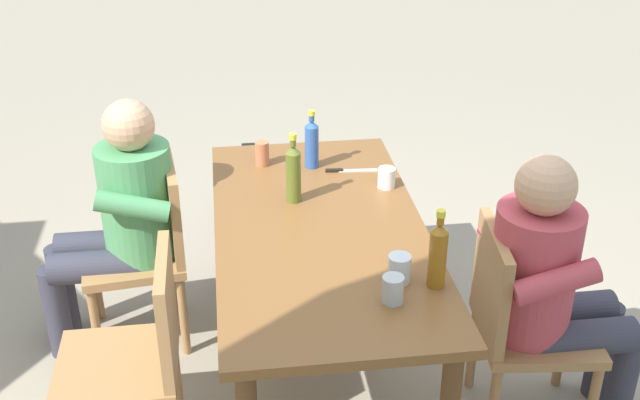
# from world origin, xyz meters

# --- Properties ---
(ground_plane) EXTENTS (24.00, 24.00, 0.00)m
(ground_plane) POSITION_xyz_m (0.00, 0.00, 0.00)
(ground_plane) COLOR gray
(dining_table) EXTENTS (1.69, 0.84, 0.75)m
(dining_table) POSITION_xyz_m (0.00, 0.00, 0.65)
(dining_table) COLOR brown
(dining_table) RESTS_ON ground_plane
(chair_far_right) EXTENTS (0.49, 0.49, 0.87)m
(chair_far_right) POSITION_xyz_m (0.39, 0.72, 0.49)
(chair_far_right) COLOR #A37547
(chair_far_right) RESTS_ON ground_plane
(chair_near_left) EXTENTS (0.48, 0.48, 0.87)m
(chair_near_left) POSITION_xyz_m (-0.37, -0.72, 0.49)
(chair_near_left) COLOR #A37547
(chair_near_left) RESTS_ON ground_plane
(chair_far_left) EXTENTS (0.44, 0.44, 0.87)m
(chair_far_left) POSITION_xyz_m (-0.38, 0.72, 0.49)
(chair_far_left) COLOR #A37547
(chair_far_left) RESTS_ON ground_plane
(person_in_white_shirt) EXTENTS (0.47, 0.61, 1.18)m
(person_in_white_shirt) POSITION_xyz_m (0.38, 0.83, 0.66)
(person_in_white_shirt) COLOR #4C935B
(person_in_white_shirt) RESTS_ON ground_plane
(person_in_plaid_shirt) EXTENTS (0.47, 0.61, 1.18)m
(person_in_plaid_shirt) POSITION_xyz_m (-0.38, -0.83, 0.66)
(person_in_plaid_shirt) COLOR #B7424C
(person_in_plaid_shirt) RESTS_ON ground_plane
(bottle_amber) EXTENTS (0.06, 0.06, 0.30)m
(bottle_amber) POSITION_xyz_m (-0.47, -0.35, 0.88)
(bottle_amber) COLOR #996019
(bottle_amber) RESTS_ON dining_table
(bottle_olive) EXTENTS (0.06, 0.06, 0.31)m
(bottle_olive) POSITION_xyz_m (0.24, 0.08, 0.88)
(bottle_olive) COLOR #566623
(bottle_olive) RESTS_ON dining_table
(bottle_blue) EXTENTS (0.06, 0.06, 0.28)m
(bottle_blue) POSITION_xyz_m (0.56, -0.04, 0.87)
(bottle_blue) COLOR #2D56A3
(bottle_blue) RESTS_ON dining_table
(cup_steel) EXTENTS (0.08, 0.08, 0.10)m
(cup_steel) POSITION_xyz_m (-0.55, -0.18, 0.79)
(cup_steel) COLOR #B2B7BC
(cup_steel) RESTS_ON dining_table
(cup_terracotta) EXTENTS (0.06, 0.06, 0.12)m
(cup_terracotta) POSITION_xyz_m (0.61, 0.19, 0.80)
(cup_terracotta) COLOR #BC6B47
(cup_terracotta) RESTS_ON dining_table
(cup_white) EXTENTS (0.08, 0.08, 0.09)m
(cup_white) POSITION_xyz_m (0.31, -0.34, 0.79)
(cup_white) COLOR white
(cup_white) RESTS_ON dining_table
(cup_glass) EXTENTS (0.08, 0.08, 0.10)m
(cup_glass) POSITION_xyz_m (-0.43, -0.23, 0.80)
(cup_glass) COLOR silver
(cup_glass) RESTS_ON dining_table
(table_knife) EXTENTS (0.04, 0.24, 0.01)m
(table_knife) POSITION_xyz_m (0.49, -0.19, 0.75)
(table_knife) COLOR silver
(table_knife) RESTS_ON dining_table
(backpack_by_near_side) EXTENTS (0.31, 0.21, 0.45)m
(backpack_by_near_side) POSITION_xyz_m (1.40, 0.17, 0.22)
(backpack_by_near_side) COLOR black
(backpack_by_near_side) RESTS_ON ground_plane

